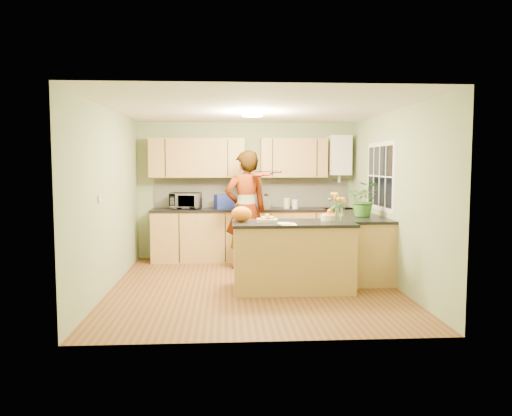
{
  "coord_description": "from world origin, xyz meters",
  "views": [
    {
      "loc": [
        -0.4,
        -6.99,
        1.73
      ],
      "look_at": [
        0.07,
        0.5,
        1.08
      ],
      "focal_mm": 35.0,
      "sensor_mm": 36.0,
      "label": 1
    }
  ],
  "objects": [
    {
      "name": "violin",
      "position": [
        0.14,
        0.98,
        1.57
      ],
      "size": [
        0.58,
        0.51,
        0.15
      ],
      "primitive_type": null,
      "rotation": [
        0.17,
        0.0,
        -0.61
      ],
      "color": "#490904",
      "rests_on": "violinist"
    },
    {
      "name": "peninsula_island",
      "position": [
        0.52,
        -0.24,
        0.48
      ],
      "size": [
        1.65,
        0.85,
        0.95
      ],
      "color": "tan",
      "rests_on": "floor"
    },
    {
      "name": "orange_bowl",
      "position": [
        1.07,
        -0.09,
        1.01
      ],
      "size": [
        0.26,
        0.26,
        0.15
      ],
      "color": "beige",
      "rests_on": "peninsula_island"
    },
    {
      "name": "blue_box",
      "position": [
        -0.42,
        1.91,
        1.07
      ],
      "size": [
        0.37,
        0.32,
        0.25
      ],
      "primitive_type": "cube",
      "rotation": [
        0.0,
        0.0,
        0.31
      ],
      "color": "navy",
      "rests_on": "back_counter"
    },
    {
      "name": "orange_bag",
      "position": [
        -0.18,
        -0.19,
        1.05
      ],
      "size": [
        0.32,
        0.28,
        0.21
      ],
      "primitive_type": "ellipsoid",
      "rotation": [
        0.0,
        0.0,
        -0.16
      ],
      "color": "orange",
      "rests_on": "peninsula_island"
    },
    {
      "name": "violinist",
      "position": [
        -0.06,
        1.2,
        0.98
      ],
      "size": [
        0.81,
        0.64,
        1.96
      ],
      "primitive_type": "imported",
      "rotation": [
        0.0,
        0.0,
        3.41
      ],
      "color": "tan",
      "rests_on": "floor"
    },
    {
      "name": "right_counter",
      "position": [
        1.7,
        0.85,
        0.47
      ],
      "size": [
        0.62,
        2.24,
        0.94
      ],
      "color": "tan",
      "rests_on": "floor"
    },
    {
      "name": "upper_cabinets",
      "position": [
        -0.18,
        2.08,
        1.85
      ],
      "size": [
        3.2,
        0.34,
        0.7
      ],
      "color": "tan",
      "rests_on": "wall_back"
    },
    {
      "name": "jar_cream",
      "position": [
        0.72,
        1.97,
        1.03
      ],
      "size": [
        0.14,
        0.14,
        0.18
      ],
      "primitive_type": "cylinder",
      "rotation": [
        0.0,
        0.0,
        -0.19
      ],
      "color": "beige",
      "rests_on": "back_counter"
    },
    {
      "name": "microwave",
      "position": [
        -1.11,
        1.97,
        1.08
      ],
      "size": [
        0.57,
        0.44,
        0.29
      ],
      "primitive_type": "imported",
      "rotation": [
        0.0,
        0.0,
        -0.18
      ],
      "color": "white",
      "rests_on": "back_counter"
    },
    {
      "name": "wall_right",
      "position": [
        2.0,
        0.0,
        1.25
      ],
      "size": [
        0.02,
        4.5,
        2.5
      ],
      "primitive_type": "cube",
      "color": "#8D9E71",
      "rests_on": "floor"
    },
    {
      "name": "potted_plant",
      "position": [
        1.7,
        0.4,
        1.21
      ],
      "size": [
        0.61,
        0.58,
        0.53
      ],
      "primitive_type": "imported",
      "rotation": [
        0.0,
        0.0,
        -0.43
      ],
      "color": "#367426",
      "rests_on": "right_counter"
    },
    {
      "name": "ceiling",
      "position": [
        0.0,
        0.0,
        2.5
      ],
      "size": [
        4.0,
        4.5,
        0.02
      ],
      "primitive_type": "cube",
      "color": "white",
      "rests_on": "wall_back"
    },
    {
      "name": "fruit_dish",
      "position": [
        0.17,
        -0.24,
        0.99
      ],
      "size": [
        0.3,
        0.3,
        0.1
      ],
      "color": "beige",
      "rests_on": "peninsula_island"
    },
    {
      "name": "window_right",
      "position": [
        1.99,
        0.6,
        1.55
      ],
      "size": [
        0.01,
        1.3,
        1.05
      ],
      "color": "white",
      "rests_on": "wall_right"
    },
    {
      "name": "jar_white",
      "position": [
        0.86,
        1.89,
        1.02
      ],
      "size": [
        0.13,
        0.13,
        0.16
      ],
      "primitive_type": "cylinder",
      "rotation": [
        0.0,
        0.0,
        0.31
      ],
      "color": "white",
      "rests_on": "back_counter"
    },
    {
      "name": "boiler",
      "position": [
        1.7,
        2.09,
        1.9
      ],
      "size": [
        0.4,
        0.3,
        0.86
      ],
      "color": "white",
      "rests_on": "wall_back"
    },
    {
      "name": "ceiling_lamp",
      "position": [
        0.0,
        0.3,
        2.46
      ],
      "size": [
        0.3,
        0.3,
        0.07
      ],
      "color": "#FFEABF",
      "rests_on": "ceiling"
    },
    {
      "name": "papers",
      "position": [
        0.42,
        -0.54,
        0.95
      ],
      "size": [
        0.21,
        0.28,
        0.01
      ],
      "primitive_type": "cube",
      "color": "white",
      "rests_on": "peninsula_island"
    },
    {
      "name": "back_counter",
      "position": [
        0.1,
        1.95,
        0.47
      ],
      "size": [
        3.64,
        0.62,
        0.94
      ],
      "color": "tan",
      "rests_on": "floor"
    },
    {
      "name": "wall_back",
      "position": [
        0.0,
        2.25,
        1.25
      ],
      "size": [
        4.0,
        0.02,
        2.5
      ],
      "primitive_type": "cube",
      "color": "#8D9E71",
      "rests_on": "floor"
    },
    {
      "name": "splashback",
      "position": [
        0.1,
        2.23,
        1.2
      ],
      "size": [
        3.6,
        0.02,
        0.52
      ],
      "primitive_type": "cube",
      "color": "beige",
      "rests_on": "back_counter"
    },
    {
      "name": "kettle",
      "position": [
        0.33,
        1.93,
        1.07
      ],
      "size": [
        0.16,
        0.16,
        0.31
      ],
      "rotation": [
        0.0,
        0.0,
        0.02
      ],
      "color": "silver",
      "rests_on": "back_counter"
    },
    {
      "name": "floor",
      "position": [
        0.0,
        0.0,
        0.0
      ],
      "size": [
        4.5,
        4.5,
        0.0
      ],
      "primitive_type": "plane",
      "color": "brown",
      "rests_on": "ground"
    },
    {
      "name": "wall_left",
      "position": [
        -2.0,
        0.0,
        1.25
      ],
      "size": [
        0.02,
        4.5,
        2.5
      ],
      "primitive_type": "cube",
      "color": "#8D9E71",
      "rests_on": "floor"
    },
    {
      "name": "flower_vase",
      "position": [
        1.12,
        -0.42,
        1.24
      ],
      "size": [
        0.24,
        0.24,
        0.45
      ],
      "rotation": [
        0.0,
        0.0,
        -0.1
      ],
      "color": "silver",
      "rests_on": "peninsula_island"
    },
    {
      "name": "wall_front",
      "position": [
        0.0,
        -2.25,
        1.25
      ],
      "size": [
        4.0,
        0.02,
        2.5
      ],
      "primitive_type": "cube",
      "color": "#8D9E71",
      "rests_on": "floor"
    },
    {
      "name": "light_switch",
      "position": [
        -1.99,
        -0.6,
        1.3
      ],
      "size": [
        0.02,
        0.09,
        0.09
      ],
      "primitive_type": "cube",
      "color": "white",
      "rests_on": "wall_left"
    }
  ]
}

